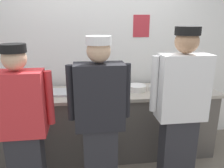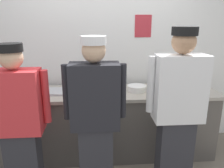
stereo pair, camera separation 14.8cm
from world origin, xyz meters
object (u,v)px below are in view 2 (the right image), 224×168
squeeze_bottle_primary (106,89)px  ramekin_red_sauce (79,88)px  sheet_tray (51,91)px  squeeze_bottle_secondary (11,91)px  mixing_bowl_steel (99,86)px  deli_cup (192,91)px  chefs_knife (24,96)px  ramekin_orange_sauce (185,88)px  ramekin_yellow_sauce (6,92)px  chef_near_left (19,123)px  chef_center (95,118)px  chef_far_right (178,110)px  plate_stack_front (159,89)px  ramekin_green_sauce (177,85)px  squeeze_bottle_spare (156,88)px  plate_stack_rear (137,88)px

squeeze_bottle_primary → ramekin_red_sauce: size_ratio=1.91×
sheet_tray → squeeze_bottle_secondary: squeeze_bottle_secondary is taller
mixing_bowl_steel → deli_cup: bearing=-12.0°
squeeze_bottle_secondary → deli_cup: squeeze_bottle_secondary is taller
chefs_knife → ramekin_orange_sauce: bearing=3.3°
ramekin_orange_sauce → ramekin_yellow_sauce: size_ratio=1.04×
chef_near_left → deli_cup: bearing=16.2°
chef_center → squeeze_bottle_secondary: bearing=149.7°
chef_far_right → plate_stack_front: bearing=90.1°
ramekin_green_sauce → ramekin_red_sauce: size_ratio=0.81×
chef_far_right → ramekin_orange_sauce: chef_far_right is taller
plate_stack_front → ramekin_yellow_sauce: bearing=179.0°
ramekin_green_sauce → ramekin_orange_sauce: bearing=-71.6°
chef_near_left → ramekin_orange_sauce: size_ratio=15.03×
plate_stack_front → squeeze_bottle_primary: size_ratio=1.22×
sheet_tray → squeeze_bottle_spare: bearing=-9.8°
squeeze_bottle_secondary → chefs_knife: 0.17m
chef_near_left → plate_stack_rear: bearing=30.7°
chef_center → plate_stack_front: bearing=40.9°
mixing_bowl_steel → chefs_knife: size_ratio=1.31×
squeeze_bottle_spare → ramekin_red_sauce: size_ratio=2.07×
mixing_bowl_steel → chef_near_left: bearing=-134.1°
plate_stack_front → sheet_tray: plate_stack_front is taller
mixing_bowl_steel → squeeze_bottle_secondary: size_ratio=1.95×
chef_far_right → ramekin_red_sauce: (-1.03, 0.84, -0.00)m
ramekin_orange_sauce → deli_cup: bearing=-88.3°
ramekin_yellow_sauce → ramekin_orange_sauce: bearing=0.7°
deli_cup → sheet_tray: bearing=173.2°
chef_center → mixing_bowl_steel: bearing=86.1°
ramekin_red_sauce → squeeze_bottle_secondary: bearing=-158.9°
ramekin_green_sauce → plate_stack_rear: bearing=-165.3°
chef_center → squeeze_bottle_primary: 0.59m
plate_stack_front → chefs_knife: (-1.67, -0.06, -0.02)m
chef_far_right → plate_stack_rear: 0.78m
ramekin_orange_sauce → squeeze_bottle_spare: bearing=-153.7°
ramekin_green_sauce → deli_cup: size_ratio=0.87×
chef_center → squeeze_bottle_primary: chef_center is taller
plate_stack_rear → squeeze_bottle_secondary: (-1.52, -0.18, 0.05)m
chef_far_right → ramekin_red_sauce: chef_far_right is taller
ramekin_green_sauce → deli_cup: 0.35m
plate_stack_rear → chefs_knife: bearing=-175.9°
chef_far_right → chef_near_left: bearing=-179.3°
chef_center → deli_cup: 1.31m
chef_far_right → chef_center: bearing=-178.4°
chef_center → ramekin_green_sauce: bearing=38.5°
sheet_tray → squeeze_bottle_spare: size_ratio=2.51×
chef_near_left → sheet_tray: size_ratio=2.99×
deli_cup → ramekin_green_sauce: bearing=98.6°
chef_far_right → chefs_knife: bearing=159.5°
squeeze_bottle_spare → deli_cup: 0.46m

